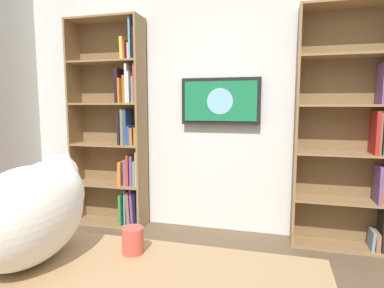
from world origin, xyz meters
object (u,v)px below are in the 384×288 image
(bookshelf_right, at_px, (117,128))
(coffee_mug, at_px, (133,240))
(wall_mounted_tv, at_px, (221,101))
(cat, at_px, (35,208))
(bookshelf_left, at_px, (362,136))

(bookshelf_right, xyz_separation_m, coffee_mug, (-1.18, 2.13, -0.25))
(wall_mounted_tv, xyz_separation_m, cat, (0.24, 2.34, -0.40))
(bookshelf_right, bearing_deg, coffee_mug, 119.08)
(cat, distance_m, coffee_mug, 0.36)
(bookshelf_right, height_order, coffee_mug, bookshelf_right)
(bookshelf_left, bearing_deg, wall_mounted_tv, -3.59)
(bookshelf_right, bearing_deg, cat, 111.19)
(coffee_mug, bearing_deg, bookshelf_right, -60.92)
(cat, bearing_deg, wall_mounted_tv, -95.86)
(cat, height_order, coffee_mug, cat)
(cat, xyz_separation_m, coffee_mug, (-0.31, -0.13, -0.14))
(cat, bearing_deg, bookshelf_right, -68.81)
(bookshelf_left, height_order, cat, bookshelf_left)
(coffee_mug, bearing_deg, bookshelf_left, -119.88)
(bookshelf_left, relative_size, cat, 3.58)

